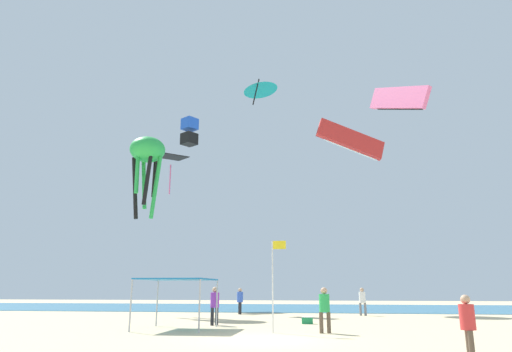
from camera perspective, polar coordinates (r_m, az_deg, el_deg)
The scene contains 16 objects.
ground at distance 16.81m, azimuth 0.86°, elevation -20.25°, with size 110.00×110.00×0.10m, color beige.
ocean_strip at distance 44.40m, azimuth 5.71°, elevation -16.29°, with size 110.00×19.07×0.03m, color teal.
canopy_tent at distance 21.33m, azimuth -9.93°, elevation -12.97°, with size 3.06×3.21×2.20m.
person_near_tent at distance 32.30m, azimuth 13.34°, elevation -14.96°, with size 0.47×0.43×1.82m.
person_leftmost at distance 33.13m, azimuth -2.04°, elevation -15.31°, with size 0.43×0.46×1.80m.
person_central at distance 19.38m, azimuth 8.68°, elevation -16.00°, with size 0.46×0.43×1.81m.
person_rightmost at distance 13.23m, azimuth 25.26°, elevation -16.33°, with size 0.38×0.43×1.60m.
person_far_shore at distance 23.35m, azimuth -5.26°, elevation -15.70°, with size 0.44×0.45×1.84m.
banner_flag at distance 19.38m, azimuth 2.32°, elevation -12.63°, with size 0.61×0.06×3.74m.
cooler_box at distance 24.37m, azimuth 6.53°, elevation -17.73°, with size 0.57×0.37×0.35m.
kite_parafoil_pink at distance 25.63m, azimuth 17.65°, elevation 9.35°, with size 2.76×3.26×2.45m.
kite_diamond_black at distance 46.38m, azimuth -10.73°, elevation 2.15°, with size 4.02×4.02×4.05m.
kite_octopus_green at distance 35.72m, azimuth -13.62°, elevation 2.75°, with size 3.68×3.68×6.38m.
kite_delta_teal at distance 47.25m, azimuth 0.52°, elevation 11.14°, with size 4.04×4.00×3.10m.
kite_box_blue at distance 41.56m, azimuth -8.44°, elevation 5.59°, with size 1.63×1.63×2.50m.
kite_parafoil_red at distance 41.25m, azimuth 11.90°, elevation 4.53°, with size 6.19×2.52×3.92m.
Camera 1 is at (2.18, -16.57, 1.75)m, focal length 31.53 mm.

